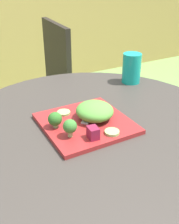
{
  "coord_description": "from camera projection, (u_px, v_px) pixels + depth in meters",
  "views": [
    {
      "loc": [
        -0.39,
        -0.68,
        1.19
      ],
      "look_at": [
        -0.02,
        -0.01,
        0.78
      ],
      "focal_mm": 44.13,
      "sensor_mm": 36.0,
      "label": 1
    }
  ],
  "objects": [
    {
      "name": "lettuce_mound",
      "position": [
        94.0,
        111.0,
        0.87
      ],
      "size": [
        0.12,
        0.12,
        0.05
      ],
      "primitive_type": "ellipsoid",
      "color": "#519338",
      "rests_on": "salad_plate"
    },
    {
      "name": "cucumber_slice_0",
      "position": [
        111.0,
        132.0,
        0.81
      ],
      "size": [
        0.04,
        0.04,
        0.01
      ],
      "primitive_type": "cylinder",
      "color": "#8EB766",
      "rests_on": "salad_plate"
    },
    {
      "name": "drinking_glass",
      "position": [
        131.0,
        70.0,
        1.18
      ],
      "size": [
        0.08,
        0.08,
        0.13
      ],
      "color": "#149989",
      "rests_on": "patio_table"
    },
    {
      "name": "salad_plate",
      "position": [
        86.0,
        123.0,
        0.88
      ],
      "size": [
        0.27,
        0.27,
        0.01
      ],
      "primitive_type": "cube",
      "color": "maroon",
      "rests_on": "patio_table"
    },
    {
      "name": "broccoli_floret_0",
      "position": [
        54.0,
        119.0,
        0.83
      ],
      "size": [
        0.04,
        0.04,
        0.05
      ],
      "color": "#99B770",
      "rests_on": "salad_plate"
    },
    {
      "name": "beet_chunk_0",
      "position": [
        93.0,
        133.0,
        0.78
      ],
      "size": [
        0.03,
        0.04,
        0.04
      ],
      "primitive_type": "cube",
      "rotation": [
        0.0,
        0.0,
        1.49
      ],
      "color": "maroon",
      "rests_on": "salad_plate"
    },
    {
      "name": "patio_chair",
      "position": [
        42.0,
        85.0,
        1.73
      ],
      "size": [
        0.46,
        0.46,
        0.9
      ],
      "color": "black",
      "rests_on": "ground_plane"
    },
    {
      "name": "fork",
      "position": [
        90.0,
        115.0,
        0.91
      ],
      "size": [
        0.12,
        0.12,
        0.0
      ],
      "color": "silver",
      "rests_on": "salad_plate"
    },
    {
      "name": "cucumber_slice_1",
      "position": [
        64.0,
        113.0,
        0.92
      ],
      "size": [
        0.04,
        0.04,
        0.01
      ],
      "primitive_type": "cylinder",
      "color": "#8EB766",
      "rests_on": "salad_plate"
    },
    {
      "name": "patio_table",
      "position": [
        93.0,
        180.0,
        1.02
      ],
      "size": [
        0.93,
        0.93,
        0.74
      ],
      "color": "#38332D",
      "rests_on": "ground_plane"
    },
    {
      "name": "broccoli_floret_1",
      "position": [
        70.0,
        127.0,
        0.78
      ],
      "size": [
        0.04,
        0.04,
        0.05
      ],
      "color": "#99B770",
      "rests_on": "salad_plate"
    }
  ]
}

